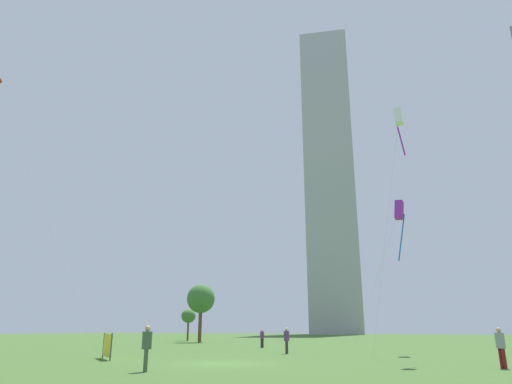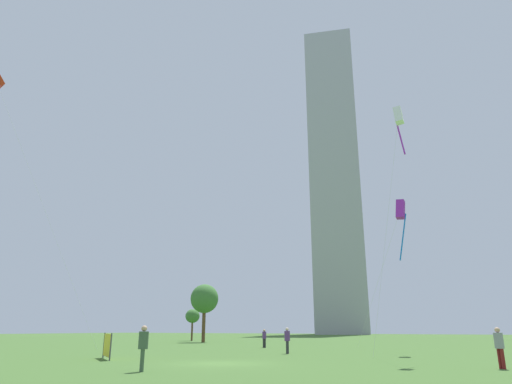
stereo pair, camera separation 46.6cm
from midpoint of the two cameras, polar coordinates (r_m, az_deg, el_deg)
name	(u,v)px [view 1 (the left image)]	position (r m, az deg, el deg)	size (l,w,h in m)	color
ground	(222,364)	(24.90, -4.90, -20.62)	(280.00, 280.00, 0.00)	#3D6028
person_standing_0	(262,337)	(45.05, 0.46, -17.69)	(0.37, 0.37, 1.66)	#2D2D33
person_standing_1	(287,339)	(34.29, 3.44, -17.84)	(0.40, 0.40, 1.79)	#2D2D33
person_standing_2	(147,345)	(20.63, -14.18, -18.06)	(0.41, 0.41, 1.84)	#3F593F
person_standing_3	(501,345)	(24.23, 27.78, -16.54)	(0.39, 0.39, 1.77)	maroon
kite_flying_2	(399,212)	(37.64, 17.14, -2.41)	(7.29, 9.99, 11.51)	silver
kite_flying_3	(399,119)	(32.67, 17.02, 8.74)	(3.37, 1.04, 16.23)	silver
park_tree_0	(188,316)	(71.41, -8.64, -15.13)	(2.13, 2.13, 4.53)	brown
park_tree_1	(201,299)	(62.91, -7.13, -13.15)	(3.70, 3.70, 7.45)	brown
distant_highrise_0	(330,179)	(161.26, 9.18, 1.59)	(16.18, 23.56, 103.66)	#A8A8AD
event_banner	(107,345)	(29.53, -18.57, -17.73)	(2.48, 1.91, 1.47)	#4C4C4C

